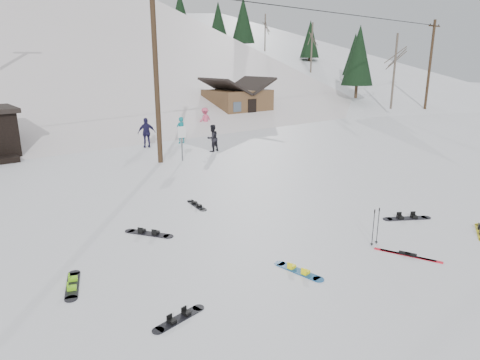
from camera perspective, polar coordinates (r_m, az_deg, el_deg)
ground at (r=11.48m, az=15.10°, el=-11.95°), size 200.00×200.00×0.00m
ski_slope at (r=63.80m, az=-29.34°, el=-1.99°), size 60.00×85.24×65.97m
ridge_right at (r=74.39m, az=1.27°, el=3.15°), size 45.66×93.98×54.59m
treeline_right at (r=65.47m, az=4.50°, el=11.13°), size 20.00×60.00×10.00m
utility_pole at (r=22.41m, az=-11.15°, el=14.06°), size 2.00×0.26×9.00m
utility_pole_right at (r=48.15m, az=23.99°, el=13.80°), size 2.00×0.26×9.00m
trail_sign at (r=22.91m, az=-7.76°, el=5.66°), size 0.50×0.09×1.85m
cabin at (r=38.10m, az=-0.35°, el=10.11°), size 5.39×4.40×3.77m
hero_snowboard at (r=11.28m, az=7.80°, el=-11.89°), size 0.44×1.49×0.10m
hero_skis at (r=12.87m, az=21.45°, el=-9.28°), size 0.75×1.73×0.09m
ski_poles at (r=13.07m, az=17.63°, el=-5.92°), size 0.31×0.08×1.12m
board_scatter_a at (r=9.47m, az=-8.13°, el=-17.78°), size 1.33×0.43×0.09m
board_scatter_b at (r=13.69m, az=-12.06°, el=-6.94°), size 1.05×1.45×0.12m
board_scatter_c at (r=11.30m, az=-21.42°, el=-12.86°), size 0.74×1.48×0.11m
board_scatter_d at (r=15.70m, az=21.37°, el=-4.73°), size 1.50×1.04×0.12m
board_scatter_f at (r=15.99m, az=-5.80°, el=-3.34°), size 0.43×1.40×0.10m
skier_teal at (r=28.01m, az=-7.89°, el=6.60°), size 0.66×0.47×1.70m
skier_dark at (r=25.23m, az=-3.69°, el=5.59°), size 0.85×0.71×1.59m
skier_pink at (r=33.01m, az=-4.69°, el=8.10°), size 1.20×0.80×1.72m
skier_navy at (r=26.95m, az=-12.34°, el=6.17°), size 1.16×0.75×1.83m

